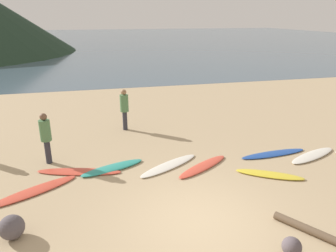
{
  "coord_description": "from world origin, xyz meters",
  "views": [
    {
      "loc": [
        -2.28,
        -6.17,
        4.75
      ],
      "look_at": [
        0.55,
        5.31,
        0.6
      ],
      "focal_mm": 33.69,
      "sensor_mm": 36.0,
      "label": 1
    }
  ],
  "objects_px": {
    "surfboard_6": "(270,174)",
    "driftwood_log": "(321,235)",
    "surfboard_1": "(35,191)",
    "beach_rock_far": "(292,247)",
    "surfboard_3": "(113,168)",
    "surfboard_4": "(169,165)",
    "surfboard_8": "(313,155)",
    "person_2": "(124,106)",
    "person_0": "(46,134)",
    "surfboard_2": "(79,172)",
    "beach_rock_near": "(12,227)",
    "surfboard_5": "(203,166)",
    "surfboard_7": "(273,154)"
  },
  "relations": [
    {
      "from": "beach_rock_near",
      "to": "beach_rock_far",
      "type": "height_order",
      "value": "beach_rock_near"
    },
    {
      "from": "surfboard_2",
      "to": "beach_rock_near",
      "type": "bearing_deg",
      "value": -100.46
    },
    {
      "from": "surfboard_7",
      "to": "person_2",
      "type": "xyz_separation_m",
      "value": [
        -4.9,
        3.94,
        1.03
      ]
    },
    {
      "from": "surfboard_4",
      "to": "surfboard_3",
      "type": "bearing_deg",
      "value": 142.12
    },
    {
      "from": "person_0",
      "to": "beach_rock_near",
      "type": "height_order",
      "value": "person_0"
    },
    {
      "from": "person_0",
      "to": "beach_rock_near",
      "type": "distance_m",
      "value": 3.95
    },
    {
      "from": "surfboard_7",
      "to": "driftwood_log",
      "type": "xyz_separation_m",
      "value": [
        -1.44,
        -4.32,
        0.06
      ]
    },
    {
      "from": "surfboard_7",
      "to": "surfboard_4",
      "type": "bearing_deg",
      "value": 175.62
    },
    {
      "from": "surfboard_3",
      "to": "surfboard_6",
      "type": "relative_size",
      "value": 1.04
    },
    {
      "from": "surfboard_3",
      "to": "beach_rock_far",
      "type": "relative_size",
      "value": 5.3
    },
    {
      "from": "surfboard_3",
      "to": "surfboard_8",
      "type": "bearing_deg",
      "value": -26.09
    },
    {
      "from": "surfboard_1",
      "to": "person_2",
      "type": "relative_size",
      "value": 1.4
    },
    {
      "from": "surfboard_3",
      "to": "surfboard_5",
      "type": "distance_m",
      "value": 2.97
    },
    {
      "from": "surfboard_7",
      "to": "person_0",
      "type": "distance_m",
      "value": 7.96
    },
    {
      "from": "surfboard_1",
      "to": "beach_rock_far",
      "type": "relative_size",
      "value": 6.18
    },
    {
      "from": "surfboard_3",
      "to": "surfboard_8",
      "type": "relative_size",
      "value": 0.93
    },
    {
      "from": "surfboard_4",
      "to": "driftwood_log",
      "type": "height_order",
      "value": "driftwood_log"
    },
    {
      "from": "surfboard_8",
      "to": "person_0",
      "type": "relative_size",
      "value": 1.32
    },
    {
      "from": "surfboard_6",
      "to": "driftwood_log",
      "type": "height_order",
      "value": "driftwood_log"
    },
    {
      "from": "surfboard_3",
      "to": "surfboard_8",
      "type": "height_order",
      "value": "surfboard_3"
    },
    {
      "from": "surfboard_2",
      "to": "person_2",
      "type": "height_order",
      "value": "person_2"
    },
    {
      "from": "beach_rock_far",
      "to": "beach_rock_near",
      "type": "bearing_deg",
      "value": 161.11
    },
    {
      "from": "surfboard_1",
      "to": "surfboard_5",
      "type": "relative_size",
      "value": 1.09
    },
    {
      "from": "surfboard_3",
      "to": "person_0",
      "type": "distance_m",
      "value": 2.49
    },
    {
      "from": "surfboard_7",
      "to": "surfboard_8",
      "type": "distance_m",
      "value": 1.36
    },
    {
      "from": "surfboard_7",
      "to": "driftwood_log",
      "type": "bearing_deg",
      "value": -112.94
    },
    {
      "from": "surfboard_8",
      "to": "person_2",
      "type": "bearing_deg",
      "value": 123.57
    },
    {
      "from": "surfboard_6",
      "to": "surfboard_7",
      "type": "relative_size",
      "value": 0.8
    },
    {
      "from": "surfboard_7",
      "to": "beach_rock_near",
      "type": "xyz_separation_m",
      "value": [
        -8.19,
        -2.63,
        0.25
      ]
    },
    {
      "from": "surfboard_8",
      "to": "person_2",
      "type": "height_order",
      "value": "person_2"
    },
    {
      "from": "surfboard_3",
      "to": "beach_rock_far",
      "type": "bearing_deg",
      "value": -75.76
    },
    {
      "from": "surfboard_6",
      "to": "person_0",
      "type": "bearing_deg",
      "value": -170.45
    },
    {
      "from": "beach_rock_far",
      "to": "surfboard_3",
      "type": "bearing_deg",
      "value": 124.45
    },
    {
      "from": "driftwood_log",
      "to": "surfboard_1",
      "type": "bearing_deg",
      "value": 150.81
    },
    {
      "from": "surfboard_6",
      "to": "driftwood_log",
      "type": "bearing_deg",
      "value": -68.22
    },
    {
      "from": "surfboard_4",
      "to": "driftwood_log",
      "type": "relative_size",
      "value": 1.11
    },
    {
      "from": "surfboard_6",
      "to": "driftwood_log",
      "type": "xyz_separation_m",
      "value": [
        -0.46,
        -2.94,
        0.05
      ]
    },
    {
      "from": "person_2",
      "to": "driftwood_log",
      "type": "distance_m",
      "value": 9.01
    },
    {
      "from": "driftwood_log",
      "to": "beach_rock_near",
      "type": "bearing_deg",
      "value": 165.87
    },
    {
      "from": "surfboard_2",
      "to": "driftwood_log",
      "type": "distance_m",
      "value": 7.05
    },
    {
      "from": "person_2",
      "to": "beach_rock_near",
      "type": "xyz_separation_m",
      "value": [
        -3.29,
        -6.57,
        -0.79
      ]
    },
    {
      "from": "surfboard_1",
      "to": "beach_rock_far",
      "type": "bearing_deg",
      "value": -65.68
    },
    {
      "from": "surfboard_8",
      "to": "beach_rock_near",
      "type": "relative_size",
      "value": 4.18
    },
    {
      "from": "surfboard_6",
      "to": "surfboard_7",
      "type": "bearing_deg",
      "value": 85.23
    },
    {
      "from": "surfboard_3",
      "to": "surfboard_6",
      "type": "distance_m",
      "value": 5.03
    },
    {
      "from": "beach_rock_near",
      "to": "person_2",
      "type": "bearing_deg",
      "value": 63.4
    },
    {
      "from": "surfboard_8",
      "to": "beach_rock_far",
      "type": "xyz_separation_m",
      "value": [
        -3.68,
        -4.13,
        0.16
      ]
    },
    {
      "from": "surfboard_1",
      "to": "surfboard_8",
      "type": "height_order",
      "value": "surfboard_8"
    },
    {
      "from": "surfboard_8",
      "to": "person_2",
      "type": "relative_size",
      "value": 1.29
    },
    {
      "from": "surfboard_3",
      "to": "surfboard_4",
      "type": "height_order",
      "value": "surfboard_3"
    }
  ]
}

